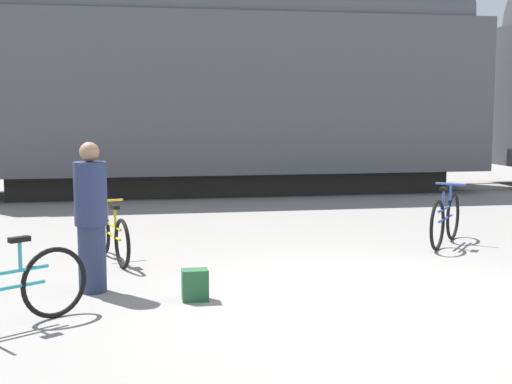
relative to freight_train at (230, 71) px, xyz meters
The scene contains 9 objects.
ground_plane 10.63m from the freight_train, 90.00° to the right, with size 80.00×80.00×0.00m, color gray.
freight_train is the anchor object (origin of this frame).
rail_near 3.04m from the freight_train, 90.00° to the right, with size 51.45×0.07×0.01m, color #4C4238.
rail_far 3.04m from the freight_train, 90.00° to the left, with size 51.45×0.07×0.01m, color #4C4238.
bicycle_blue 8.12m from the freight_train, 73.31° to the right, with size 1.11×1.37×0.92m.
bicycle_teal 11.47m from the freight_train, 109.23° to the right, with size 1.49×1.05×0.88m.
bicycle_yellow 8.55m from the freight_train, 109.61° to the right, with size 0.55×1.63×0.81m.
person_in_navy 9.96m from the freight_train, 107.48° to the right, with size 0.37×0.37×1.69m.
backpack 10.40m from the freight_train, 100.47° to the right, with size 0.28×0.20×0.34m.
Camera 1 is at (-2.51, -7.13, 2.05)m, focal length 50.00 mm.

